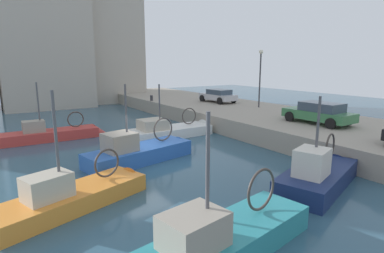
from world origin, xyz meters
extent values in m
plane|color=#2D5166|center=(0.00, 0.00, 0.00)|extent=(80.00, 80.00, 0.00)
cube|color=#9E9384|center=(11.50, 0.00, 0.60)|extent=(9.00, 56.00, 1.20)
cube|color=#BC3833|center=(-3.29, 7.31, 0.00)|extent=(6.00, 1.77, 1.27)
cone|color=#BC3833|center=(0.03, 7.21, 0.00)|extent=(0.94, 1.47, 1.44)
cube|color=#B2A893|center=(-3.29, 7.31, 0.57)|extent=(5.76, 1.64, 0.08)
cube|color=gray|center=(-4.21, 7.33, 0.99)|extent=(1.32, 0.96, 0.75)
cylinder|color=#4C4C51|center=(-3.82, 7.32, 2.18)|extent=(0.10, 0.10, 3.21)
torus|color=#3F3833|center=(-1.63, 7.26, 1.22)|extent=(1.08, 0.11, 1.08)
sphere|color=white|center=(-5.05, 8.24, 0.19)|extent=(0.32, 0.32, 0.32)
cube|color=#2D60B7|center=(-0.25, -0.10, 0.00)|extent=(5.90, 2.90, 1.54)
cone|color=#2D60B7|center=(2.87, 0.52, 0.00)|extent=(1.20, 1.79, 1.65)
cube|color=#896B4C|center=(-0.25, -0.10, 0.69)|extent=(5.65, 2.71, 0.08)
cube|color=gray|center=(-1.35, -0.32, 1.20)|extent=(1.66, 1.54, 0.93)
cylinder|color=#4C4C51|center=(-0.93, -0.24, 2.34)|extent=(0.10, 0.10, 3.30)
torus|color=#3F3833|center=(1.31, 0.21, 1.45)|extent=(1.28, 0.33, 1.29)
sphere|color=white|center=(-2.11, 0.55, 0.23)|extent=(0.32, 0.32, 0.32)
cube|color=navy|center=(4.41, -7.28, 0.00)|extent=(5.26, 3.33, 1.55)
cone|color=navy|center=(7.08, -6.42, 0.00)|extent=(1.39, 1.91, 1.72)
cube|color=#B2A893|center=(4.41, -7.28, 0.70)|extent=(5.02, 3.12, 0.08)
cube|color=beige|center=(3.53, -7.57, 1.28)|extent=(1.57, 1.43, 1.08)
cylinder|color=#4C4C51|center=(3.90, -7.45, 2.24)|extent=(0.10, 0.10, 3.08)
torus|color=#3F3833|center=(5.72, -6.86, 1.41)|extent=(1.18, 0.45, 1.21)
sphere|color=white|center=(2.69, -6.74, 0.23)|extent=(0.32, 0.32, 0.32)
cone|color=teal|center=(1.50, -8.30, 0.00)|extent=(1.13, 1.61, 1.48)
cube|color=#9E7A51|center=(-1.87, -8.87, 0.67)|extent=(6.06, 2.46, 0.08)
cube|color=gray|center=(-2.81, -9.02, 1.14)|extent=(1.66, 1.38, 0.87)
cylinder|color=#4C4C51|center=(-2.37, -8.95, 2.30)|extent=(0.10, 0.10, 3.27)
torus|color=#3F3833|center=(-0.17, -8.58, 1.42)|extent=(1.27, 0.29, 1.28)
cube|color=orange|center=(-4.39, -3.70, 0.00)|extent=(5.69, 3.30, 1.26)
cone|color=orange|center=(-1.48, -2.73, 0.00)|extent=(1.33, 1.72, 1.51)
cube|color=#B2A893|center=(-4.39, -3.70, 0.57)|extent=(5.44, 3.10, 0.08)
cube|color=#B7AD99|center=(-5.18, -3.96, 1.03)|extent=(1.67, 1.37, 0.84)
cylinder|color=#4C4C51|center=(-4.77, -3.82, 2.36)|extent=(0.10, 0.10, 3.59)
torus|color=#3F3833|center=(-2.95, -3.22, 1.24)|extent=(1.10, 0.43, 1.13)
sphere|color=white|center=(-6.23, -3.33, 0.19)|extent=(0.32, 0.32, 0.32)
cube|color=white|center=(3.65, 3.88, 0.00)|extent=(6.03, 2.03, 1.27)
cone|color=white|center=(7.01, 3.89, 0.00)|extent=(0.90, 1.82, 1.82)
cube|color=#896B4C|center=(3.65, 3.88, 0.57)|extent=(5.79, 1.86, 0.08)
cube|color=#B7AD99|center=(2.49, 3.88, 0.96)|extent=(1.74, 1.51, 0.70)
cylinder|color=#4C4C51|center=(3.02, 3.88, 2.09)|extent=(0.10, 0.10, 3.03)
torus|color=#3F3833|center=(5.34, 3.89, 1.27)|extent=(1.17, 0.08, 1.17)
sphere|color=white|center=(1.84, 4.99, 0.19)|extent=(0.32, 0.32, 0.32)
cube|color=#387547|center=(10.92, -2.53, 1.74)|extent=(1.86, 4.35, 0.54)
cube|color=#384756|center=(10.92, -2.75, 2.28)|extent=(1.61, 2.45, 0.54)
cylinder|color=black|center=(10.00, -1.08, 1.52)|extent=(0.23, 0.64, 0.64)
cylinder|color=black|center=(11.78, -1.05, 1.52)|extent=(0.23, 0.64, 0.64)
cylinder|color=black|center=(10.05, -4.02, 1.52)|extent=(0.23, 0.64, 0.64)
cylinder|color=black|center=(11.84, -3.98, 1.52)|extent=(0.23, 0.64, 0.64)
cube|color=#B7B7BC|center=(12.16, 9.41, 1.73)|extent=(1.89, 3.94, 0.52)
cube|color=#384756|center=(12.17, 9.22, 2.22)|extent=(1.60, 2.24, 0.46)
cylinder|color=black|center=(11.25, 10.68, 1.52)|extent=(0.25, 0.65, 0.64)
cylinder|color=black|center=(12.94, 10.77, 1.52)|extent=(0.25, 0.65, 0.64)
cylinder|color=black|center=(11.39, 8.06, 1.52)|extent=(0.25, 0.65, 0.64)
cylinder|color=black|center=(13.08, 8.14, 1.52)|extent=(0.25, 0.65, 0.64)
cylinder|color=#2D2D33|center=(7.35, 14.00, 1.48)|extent=(0.28, 0.28, 0.55)
cylinder|color=#38383D|center=(13.00, 4.73, 3.45)|extent=(0.12, 0.12, 4.50)
sphere|color=#F2EACC|center=(13.00, 4.73, 5.85)|extent=(0.36, 0.36, 0.36)
cube|color=#B2A899|center=(7.10, 26.10, 6.48)|extent=(7.55, 6.92, 12.96)
cube|color=#B2A899|center=(-0.62, 24.05, 7.75)|extent=(9.14, 6.49, 15.50)
camera|label=1|loc=(-6.54, -14.65, 5.03)|focal=29.56mm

